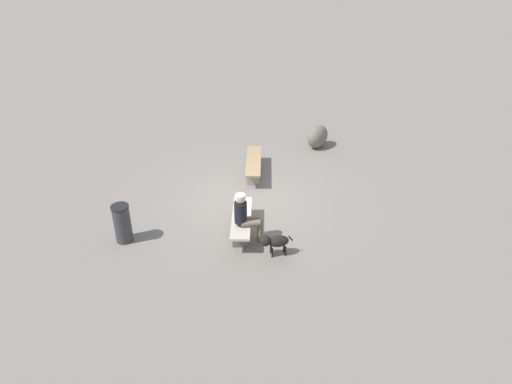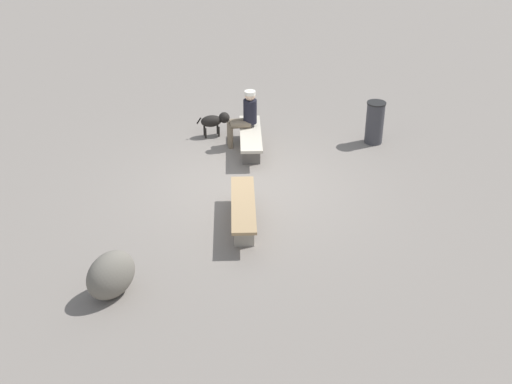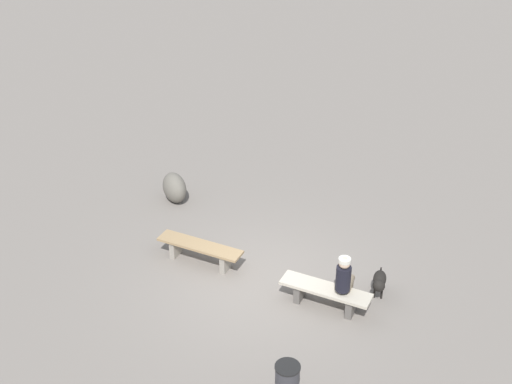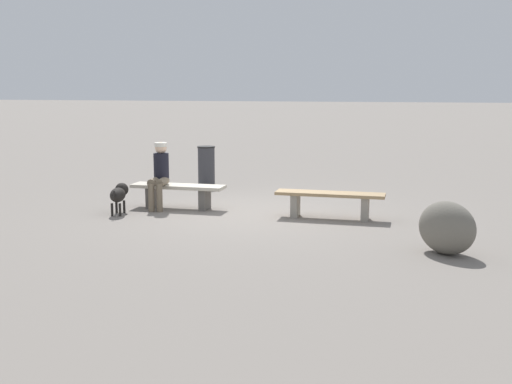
{
  "view_description": "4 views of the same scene",
  "coord_description": "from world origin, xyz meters",
  "px_view_note": "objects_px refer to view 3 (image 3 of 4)",
  "views": [
    {
      "loc": [
        10.79,
        1.17,
        6.67
      ],
      "look_at": [
        0.19,
        0.24,
        0.38
      ],
      "focal_mm": 34.13,
      "sensor_mm": 36.0,
      "label": 1
    },
    {
      "loc": [
        -11.27,
        -0.5,
        6.29
      ],
      "look_at": [
        -1.26,
        -0.19,
        0.56
      ],
      "focal_mm": 46.92,
      "sensor_mm": 36.0,
      "label": 2
    },
    {
      "loc": [
        5.37,
        -9.54,
        8.42
      ],
      "look_at": [
        -1.21,
        1.98,
        0.82
      ],
      "focal_mm": 47.31,
      "sensor_mm": 36.0,
      "label": 3
    },
    {
      "loc": [
        -3.56,
        10.46,
        2.21
      ],
      "look_at": [
        -0.09,
        -0.01,
        0.39
      ],
      "focal_mm": 43.49,
      "sensor_mm": 36.0,
      "label": 4
    }
  ],
  "objects_px": {
    "boulder": "(174,188)",
    "bench_left": "(200,249)",
    "seated_person": "(344,278)",
    "dog": "(379,281)",
    "bench_right": "(325,293)"
  },
  "relations": [
    {
      "from": "bench_right",
      "to": "boulder",
      "type": "bearing_deg",
      "value": 155.31
    },
    {
      "from": "bench_right",
      "to": "bench_left",
      "type": "bearing_deg",
      "value": 175.89
    },
    {
      "from": "seated_person",
      "to": "dog",
      "type": "relative_size",
      "value": 1.72
    },
    {
      "from": "bench_right",
      "to": "dog",
      "type": "xyz_separation_m",
      "value": [
        0.78,
        0.81,
        0.04
      ]
    },
    {
      "from": "bench_left",
      "to": "boulder",
      "type": "height_order",
      "value": "boulder"
    },
    {
      "from": "boulder",
      "to": "bench_right",
      "type": "bearing_deg",
      "value": -20.88
    },
    {
      "from": "boulder",
      "to": "bench_left",
      "type": "bearing_deg",
      "value": -42.94
    },
    {
      "from": "seated_person",
      "to": "dog",
      "type": "bearing_deg",
      "value": 44.09
    },
    {
      "from": "bench_left",
      "to": "boulder",
      "type": "bearing_deg",
      "value": 133.25
    },
    {
      "from": "bench_right",
      "to": "seated_person",
      "type": "distance_m",
      "value": 0.51
    },
    {
      "from": "seated_person",
      "to": "bench_left",
      "type": "bearing_deg",
      "value": 171.05
    },
    {
      "from": "bench_left",
      "to": "dog",
      "type": "bearing_deg",
      "value": 8.38
    },
    {
      "from": "bench_left",
      "to": "boulder",
      "type": "relative_size",
      "value": 2.26
    },
    {
      "from": "bench_right",
      "to": "dog",
      "type": "relative_size",
      "value": 2.48
    },
    {
      "from": "bench_right",
      "to": "boulder",
      "type": "xyz_separation_m",
      "value": [
        -4.89,
        1.86,
        0.04
      ]
    }
  ]
}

